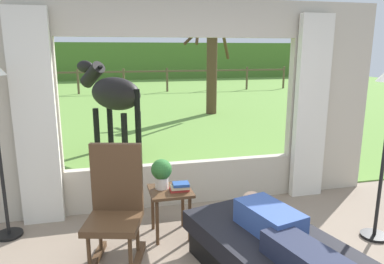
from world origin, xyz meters
TOP-DOWN VIEW (x-y plane):
  - back_wall_with_window at (0.00, 2.26)m, footprint 5.20×0.12m
  - curtain_panel_left at (-1.69, 2.12)m, footprint 0.44×0.10m
  - curtain_panel_right at (1.69, 2.12)m, footprint 0.44×0.10m
  - outdoor_pasture_lawn at (0.00, 13.16)m, footprint 36.00×21.68m
  - distant_hill_ridge at (0.00, 23.00)m, footprint 36.00×2.00m
  - recliner_sofa at (0.38, 0.43)m, footprint 1.28×1.87m
  - reclining_person at (0.38, 0.38)m, footprint 0.47×1.42m
  - rocking_chair at (-0.90, 1.11)m, footprint 0.62×0.78m
  - side_table at (-0.32, 1.46)m, footprint 0.44×0.44m
  - potted_plant at (-0.40, 1.52)m, footprint 0.22×0.22m
  - book_stack at (-0.23, 1.40)m, footprint 0.20×0.15m
  - horse at (-0.78, 4.75)m, footprint 1.34×1.67m
  - pasture_tree at (2.27, 8.54)m, footprint 1.42×1.39m
  - pasture_fence_line at (0.00, 14.74)m, footprint 16.10×0.10m

SIDE VIEW (x-z plane):
  - outdoor_pasture_lawn at x=0.00m, z-range 0.00..0.02m
  - recliner_sofa at x=0.38m, z-range 0.01..0.43m
  - side_table at x=-0.32m, z-range 0.17..0.69m
  - reclining_person at x=0.38m, z-range 0.41..0.63m
  - rocking_chair at x=-0.90m, z-range -0.01..1.11m
  - book_stack at x=-0.23m, z-range 0.52..0.61m
  - potted_plant at x=-0.40m, z-range 0.54..0.86m
  - pasture_fence_line at x=0.00m, z-range 0.19..1.29m
  - horse at x=-0.78m, z-range 0.29..2.02m
  - curtain_panel_left at x=-1.69m, z-range 0.00..2.40m
  - curtain_panel_right at x=1.69m, z-range 0.00..2.40m
  - distant_hill_ridge at x=0.00m, z-range 0.00..2.40m
  - back_wall_with_window at x=0.00m, z-range -0.03..2.52m
  - pasture_tree at x=2.27m, z-range -0.05..3.06m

